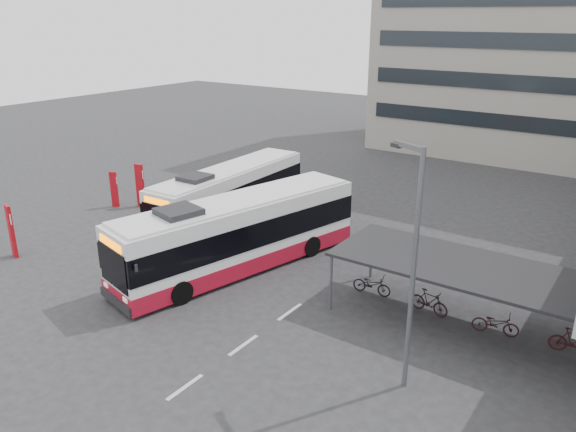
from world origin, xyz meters
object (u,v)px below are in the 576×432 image
Objects in this scene: pedestrian at (201,211)px; lamp_post at (412,258)px; bus_teal at (230,194)px; bus_main at (239,234)px.

pedestrian is 0.21× the size of lamp_post.
pedestrian is at bearing -120.27° from bus_teal.
pedestrian is (-0.86, -1.60, -0.72)m from bus_teal.
bus_teal reaches higher than pedestrian.
lamp_post is (15.70, -7.14, 3.69)m from pedestrian.
bus_teal is at bearing 0.93° from pedestrian.
bus_main is 1.61× the size of lamp_post.
pedestrian is 17.64m from lamp_post.
bus_main is at bearing -90.84° from pedestrian.
lamp_post is (14.84, -8.74, 2.97)m from bus_teal.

